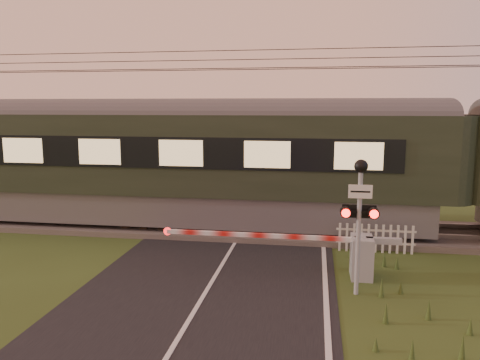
% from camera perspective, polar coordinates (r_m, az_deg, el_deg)
% --- Properties ---
extents(ground, '(160.00, 160.00, 0.00)m').
position_cam_1_polar(ground, '(10.43, -5.31, -15.30)').
color(ground, '#324319').
rests_on(ground, ground).
extents(road, '(6.00, 140.00, 0.03)m').
position_cam_1_polar(road, '(10.22, -5.55, -15.79)').
color(road, black).
rests_on(road, ground).
extents(track_bed, '(140.00, 3.40, 0.39)m').
position_cam_1_polar(track_bed, '(16.43, 0.39, -5.86)').
color(track_bed, '#47423D').
rests_on(track_bed, ground).
extents(overhead_wires, '(120.00, 0.62, 0.62)m').
position_cam_1_polar(overhead_wires, '(15.94, 0.41, 14.20)').
color(overhead_wires, black).
rests_on(overhead_wires, ground).
extents(train, '(45.08, 3.11, 4.21)m').
position_cam_1_polar(train, '(16.46, 25.48, 1.50)').
color(train, slate).
rests_on(train, ground).
extents(boom_gate, '(6.13, 0.81, 1.08)m').
position_cam_1_polar(boom_gate, '(12.27, 13.36, -8.78)').
color(boom_gate, gray).
rests_on(boom_gate, ground).
extents(crossing_signal, '(0.80, 0.34, 3.12)m').
position_cam_1_polar(crossing_signal, '(10.79, 14.38, -2.71)').
color(crossing_signal, gray).
rests_on(crossing_signal, ground).
extents(picket_fence, '(2.29, 0.07, 0.85)m').
position_cam_1_polar(picket_fence, '(14.44, 16.21, -6.84)').
color(picket_fence, silver).
rests_on(picket_fence, ground).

